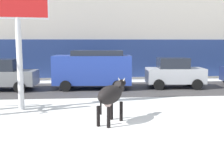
{
  "coord_description": "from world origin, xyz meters",
  "views": [
    {
      "loc": [
        -1.34,
        -8.37,
        2.82
      ],
      "look_at": [
        -0.25,
        3.43,
        1.1
      ],
      "focal_mm": 46.66,
      "sensor_mm": 36.0,
      "label": 1
    }
  ],
  "objects_px": {
    "car_blue_van": "(93,68)",
    "car_silver_hatchback": "(174,73)",
    "billboard": "(17,4)",
    "car_grey_sedan": "(0,75)",
    "cow_black": "(111,95)",
    "pedestrian_near_billboard": "(179,69)"
  },
  "relations": [
    {
      "from": "car_blue_van",
      "to": "car_silver_hatchback",
      "type": "height_order",
      "value": "car_blue_van"
    },
    {
      "from": "billboard",
      "to": "car_grey_sedan",
      "type": "distance_m",
      "value": 6.61
    },
    {
      "from": "cow_black",
      "to": "car_silver_hatchback",
      "type": "xyz_separation_m",
      "value": [
        4.61,
        7.55,
        -0.07
      ]
    },
    {
      "from": "billboard",
      "to": "car_silver_hatchback",
      "type": "height_order",
      "value": "billboard"
    },
    {
      "from": "cow_black",
      "to": "car_grey_sedan",
      "type": "distance_m",
      "value": 9.58
    },
    {
      "from": "car_grey_sedan",
      "to": "car_blue_van",
      "type": "distance_m",
      "value": 5.44
    },
    {
      "from": "car_grey_sedan",
      "to": "car_blue_van",
      "type": "height_order",
      "value": "car_blue_van"
    },
    {
      "from": "billboard",
      "to": "car_silver_hatchback",
      "type": "xyz_separation_m",
      "value": [
        8.18,
        5.15,
        -3.39
      ]
    },
    {
      "from": "billboard",
      "to": "car_blue_van",
      "type": "relative_size",
      "value": 1.18
    },
    {
      "from": "car_silver_hatchback",
      "to": "pedestrian_near_billboard",
      "type": "bearing_deg",
      "value": 66.81
    },
    {
      "from": "car_silver_hatchback",
      "to": "pedestrian_near_billboard",
      "type": "xyz_separation_m",
      "value": [
        1.23,
        2.86,
        -0.05
      ]
    },
    {
      "from": "billboard",
      "to": "pedestrian_near_billboard",
      "type": "bearing_deg",
      "value": 40.44
    },
    {
      "from": "cow_black",
      "to": "car_blue_van",
      "type": "bearing_deg",
      "value": 93.23
    },
    {
      "from": "car_grey_sedan",
      "to": "pedestrian_near_billboard",
      "type": "height_order",
      "value": "car_grey_sedan"
    },
    {
      "from": "car_blue_van",
      "to": "billboard",
      "type": "bearing_deg",
      "value": -121.25
    },
    {
      "from": "cow_black",
      "to": "car_blue_van",
      "type": "height_order",
      "value": "car_blue_van"
    },
    {
      "from": "car_grey_sedan",
      "to": "car_silver_hatchback",
      "type": "distance_m",
      "value": 10.46
    },
    {
      "from": "cow_black",
      "to": "billboard",
      "type": "height_order",
      "value": "billboard"
    },
    {
      "from": "billboard",
      "to": "car_blue_van",
      "type": "distance_m",
      "value": 6.79
    },
    {
      "from": "car_blue_van",
      "to": "pedestrian_near_billboard",
      "type": "height_order",
      "value": "car_blue_van"
    },
    {
      "from": "cow_black",
      "to": "pedestrian_near_billboard",
      "type": "height_order",
      "value": "pedestrian_near_billboard"
    },
    {
      "from": "cow_black",
      "to": "pedestrian_near_billboard",
      "type": "distance_m",
      "value": 11.94
    }
  ]
}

